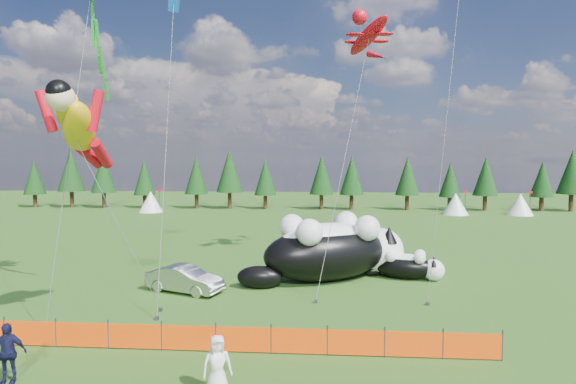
# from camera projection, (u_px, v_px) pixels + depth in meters

# --- Properties ---
(ground) EXTENTS (160.00, 160.00, 0.00)m
(ground) POSITION_uv_depth(u_px,v_px,m) (209.00, 322.00, 19.24)
(ground) COLOR #0D3509
(ground) RESTS_ON ground
(safety_fence) EXTENTS (22.06, 0.06, 1.10)m
(safety_fence) POSITION_uv_depth(u_px,v_px,m) (189.00, 338.00, 16.22)
(safety_fence) COLOR #262626
(safety_fence) RESTS_ON ground
(tree_line) EXTENTS (90.00, 4.00, 8.00)m
(tree_line) POSITION_uv_depth(u_px,v_px,m) (287.00, 181.00, 63.73)
(tree_line) COLOR black
(tree_line) RESTS_ON ground
(festival_tents) EXTENTS (50.00, 3.20, 2.80)m
(festival_tents) POSITION_uv_depth(u_px,v_px,m) (369.00, 203.00, 58.15)
(festival_tents) COLOR white
(festival_tents) RESTS_ON ground
(cat_large) EXTENTS (9.72, 6.94, 3.80)m
(cat_large) POSITION_uv_depth(u_px,v_px,m) (335.00, 248.00, 26.05)
(cat_large) COLOR black
(cat_large) RESTS_ON ground
(cat_small) EXTENTS (4.59, 2.40, 1.68)m
(cat_small) POSITION_uv_depth(u_px,v_px,m) (408.00, 265.00, 26.19)
(cat_small) COLOR black
(cat_small) RESTS_ON ground
(car) EXTENTS (4.42, 2.78, 1.38)m
(car) POSITION_uv_depth(u_px,v_px,m) (185.00, 279.00, 23.55)
(car) COLOR #B2B2B7
(car) RESTS_ON ground
(spectator_c) EXTENTS (1.21, 0.83, 1.89)m
(spectator_c) POSITION_uv_depth(u_px,v_px,m) (7.00, 353.00, 13.90)
(spectator_c) COLOR black
(spectator_c) RESTS_ON ground
(spectator_e) EXTENTS (1.02, 0.85, 1.78)m
(spectator_e) POSITION_uv_depth(u_px,v_px,m) (217.00, 365.00, 13.21)
(spectator_e) COLOR white
(spectator_e) RESTS_ON ground
(superhero_kite) EXTENTS (5.08, 5.29, 10.27)m
(superhero_kite) POSITION_uv_depth(u_px,v_px,m) (79.00, 128.00, 17.55)
(superhero_kite) COLOR #E9AF0C
(superhero_kite) RESTS_ON ground
(gecko_kite) EXTENTS (6.02, 11.91, 17.28)m
(gecko_kite) POSITION_uv_depth(u_px,v_px,m) (368.00, 36.00, 28.86)
(gecko_kite) COLOR red
(gecko_kite) RESTS_ON ground
(diamond_kite_a) EXTENTS (1.83, 7.06, 17.02)m
(diamond_kite_a) POSITION_uv_depth(u_px,v_px,m) (173.00, 13.00, 24.82)
(diamond_kite_a) COLOR #0B4CAE
(diamond_kite_a) RESTS_ON ground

